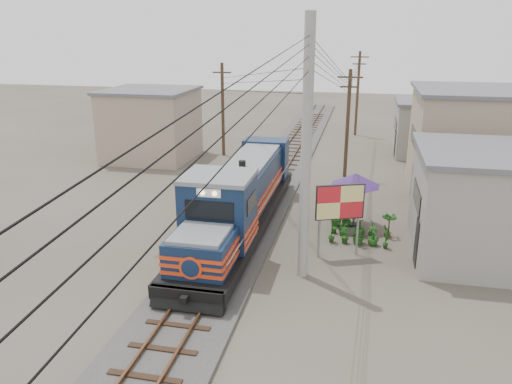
% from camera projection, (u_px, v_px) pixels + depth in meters
% --- Properties ---
extents(ground, '(120.00, 120.00, 0.00)m').
position_uv_depth(ground, '(222.00, 261.00, 21.19)').
color(ground, '#473F35').
rests_on(ground, ground).
extents(ballast, '(3.60, 70.00, 0.16)m').
position_uv_depth(ballast, '(267.00, 189.00, 30.45)').
color(ballast, '#595651').
rests_on(ballast, ground).
extents(track, '(1.15, 70.00, 0.12)m').
position_uv_depth(track, '(267.00, 186.00, 30.39)').
color(track, '#51331E').
rests_on(track, ground).
extents(locomotive, '(2.79, 15.20, 3.77)m').
position_uv_depth(locomotive, '(240.00, 200.00, 23.65)').
color(locomotive, black).
rests_on(locomotive, ground).
extents(utility_pole_main, '(0.40, 0.40, 10.00)m').
position_uv_depth(utility_pole_main, '(306.00, 154.00, 18.46)').
color(utility_pole_main, '#9E9B93').
rests_on(utility_pole_main, ground).
extents(wooden_pole_mid, '(1.60, 0.24, 7.00)m').
position_uv_depth(wooden_pole_mid, '(348.00, 122.00, 32.13)').
color(wooden_pole_mid, '#4C3826').
rests_on(wooden_pole_mid, ground).
extents(wooden_pole_far, '(1.60, 0.24, 7.50)m').
position_uv_depth(wooden_pole_far, '(358.00, 92.00, 44.98)').
color(wooden_pole_far, '#4C3826').
rests_on(wooden_pole_far, ground).
extents(wooden_pole_left, '(1.60, 0.24, 7.00)m').
position_uv_depth(wooden_pole_left, '(223.00, 108.00, 37.75)').
color(wooden_pole_left, '#4C3826').
rests_on(wooden_pole_left, ground).
extents(power_lines, '(9.65, 19.00, 3.30)m').
position_uv_depth(power_lines, '(260.00, 65.00, 26.74)').
color(power_lines, black).
rests_on(power_lines, ground).
extents(shophouse_front, '(7.35, 6.30, 4.70)m').
position_uv_depth(shophouse_front, '(504.00, 205.00, 20.92)').
color(shophouse_front, gray).
rests_on(shophouse_front, ground).
extents(shophouse_mid, '(8.40, 7.35, 6.20)m').
position_uv_depth(shophouse_mid, '(486.00, 143.00, 28.83)').
color(shophouse_mid, gray).
rests_on(shophouse_mid, ground).
extents(shophouse_back, '(6.30, 6.30, 4.20)m').
position_uv_depth(shophouse_back, '(435.00, 127.00, 38.73)').
color(shophouse_back, gray).
rests_on(shophouse_back, ground).
extents(shophouse_left, '(6.30, 6.30, 5.20)m').
position_uv_depth(shophouse_left, '(151.00, 124.00, 37.24)').
color(shophouse_left, gray).
rests_on(shophouse_left, ground).
extents(billboard, '(2.00, 0.89, 3.25)m').
position_uv_depth(billboard, '(340.00, 204.00, 20.94)').
color(billboard, '#99999E').
rests_on(billboard, ground).
extents(market_umbrella, '(3.16, 3.16, 2.73)m').
position_uv_depth(market_umbrella, '(356.00, 180.00, 24.26)').
color(market_umbrella, black).
rests_on(market_umbrella, ground).
extents(vendor, '(0.77, 0.75, 1.78)m').
position_uv_depth(vendor, '(356.00, 207.00, 24.99)').
color(vendor, black).
rests_on(vendor, ground).
extents(plant_nursery, '(3.10, 3.04, 0.98)m').
position_uv_depth(plant_nursery, '(352.00, 228.00, 23.59)').
color(plant_nursery, '#1E5016').
rests_on(plant_nursery, ground).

